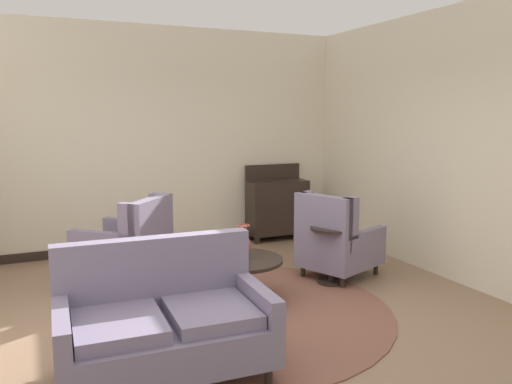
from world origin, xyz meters
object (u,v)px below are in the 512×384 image
object	(u,v)px
coffee_table	(241,267)
armchair_far_left	(336,242)
settee	(164,323)
armchair_near_window	(129,247)
porcelain_vase	(244,244)
sideboard	(277,206)
side_table	(332,250)

from	to	relation	value
coffee_table	armchair_far_left	distance (m)	1.36
settee	armchair_near_window	xyz separation A→B (m)	(0.16, 2.27, 0.02)
armchair_near_window	armchair_far_left	bearing A→B (deg)	110.77
porcelain_vase	armchair_near_window	size ratio (longest dim) A/B	0.29
armchair_far_left	sideboard	xyz separation A→B (m)	(0.21, 1.98, 0.09)
coffee_table	sideboard	bearing A→B (deg)	55.80
coffee_table	side_table	xyz separation A→B (m)	(1.16, 0.11, 0.02)
settee	armchair_near_window	distance (m)	2.27
porcelain_vase	settee	distance (m)	1.62
coffee_table	settee	size ratio (longest dim) A/B	0.55
settee	armchair_far_left	distance (m)	2.83
settee	side_table	size ratio (longest dim) A/B	2.34
side_table	porcelain_vase	bearing A→B (deg)	-173.84
porcelain_vase	settee	xyz separation A→B (m)	(-1.12, -1.15, -0.21)
porcelain_vase	side_table	bearing A→B (deg)	6.16
coffee_table	settee	world-z (taller)	settee
coffee_table	settee	bearing A→B (deg)	-133.36
settee	armchair_far_left	world-z (taller)	armchair_far_left
armchair_near_window	sideboard	world-z (taller)	sideboard
sideboard	porcelain_vase	bearing A→B (deg)	-123.69
armchair_near_window	side_table	size ratio (longest dim) A/B	1.81
side_table	sideboard	bearing A→B (deg)	79.98
sideboard	armchair_near_window	bearing A→B (deg)	-154.87
porcelain_vase	armchair_far_left	xyz separation A→B (m)	(1.31, 0.30, -0.19)
porcelain_vase	coffee_table	bearing A→B (deg)	158.17
porcelain_vase	armchair_near_window	bearing A→B (deg)	130.77
porcelain_vase	armchair_near_window	distance (m)	1.48
armchair_near_window	side_table	bearing A→B (deg)	105.24
porcelain_vase	sideboard	xyz separation A→B (m)	(1.52, 2.28, -0.09)
coffee_table	armchair_near_window	world-z (taller)	armchair_near_window
settee	side_table	xyz separation A→B (m)	(2.26, 1.28, -0.00)
armchair_near_window	sideboard	distance (m)	2.74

